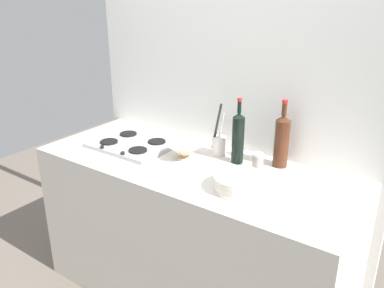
% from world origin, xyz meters
% --- Properties ---
extents(counter_block, '(1.80, 0.70, 0.90)m').
position_xyz_m(counter_block, '(0.00, 0.00, 0.45)').
color(counter_block, silver).
rests_on(counter_block, ground).
extents(backsplash_panel, '(1.90, 0.06, 2.14)m').
position_xyz_m(backsplash_panel, '(0.00, 0.38, 1.07)').
color(backsplash_panel, white).
rests_on(backsplash_panel, ground).
extents(stovetop_hob, '(0.47, 0.38, 0.04)m').
position_xyz_m(stovetop_hob, '(-0.45, 0.02, 0.91)').
color(stovetop_hob, '#B2B2B7').
rests_on(stovetop_hob, counter_block).
extents(plate_stack, '(0.25, 0.25, 0.07)m').
position_xyz_m(plate_stack, '(0.36, -0.11, 0.94)').
color(plate_stack, silver).
rests_on(plate_stack, counter_block).
extents(wine_bottle_leftmost, '(0.08, 0.08, 0.37)m').
position_xyz_m(wine_bottle_leftmost, '(0.40, 0.26, 1.05)').
color(wine_bottle_leftmost, '#472314').
rests_on(wine_bottle_leftmost, counter_block).
extents(wine_bottle_mid_left, '(0.07, 0.07, 0.36)m').
position_xyz_m(wine_bottle_mid_left, '(0.18, 0.17, 1.05)').
color(wine_bottle_mid_left, black).
rests_on(wine_bottle_mid_left, counter_block).
extents(mixing_bowl, '(0.19, 0.19, 0.08)m').
position_xyz_m(mixing_bowl, '(-0.08, 0.04, 0.95)').
color(mixing_bowl, beige).
rests_on(mixing_bowl, counter_block).
extents(utensil_crock, '(0.08, 0.08, 0.30)m').
position_xyz_m(utensil_crock, '(0.05, 0.20, 0.96)').
color(utensil_crock, silver).
rests_on(utensil_crock, counter_block).
extents(condiment_jar_front, '(0.06, 0.06, 0.10)m').
position_xyz_m(condiment_jar_front, '(0.33, 0.13, 0.95)').
color(condiment_jar_front, '#9E998C').
rests_on(condiment_jar_front, counter_block).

